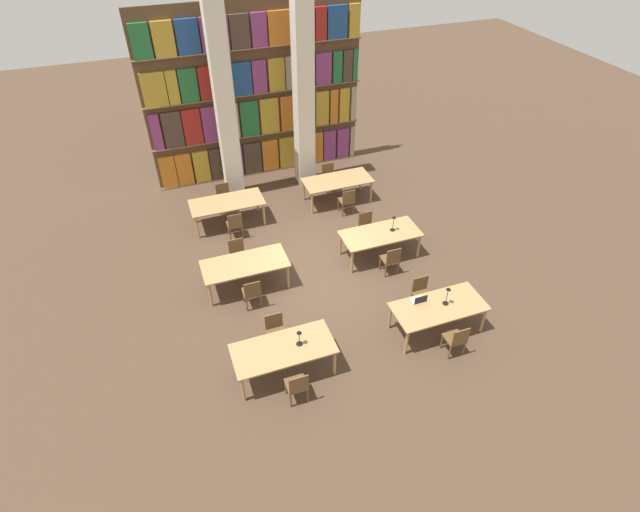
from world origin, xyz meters
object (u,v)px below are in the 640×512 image
Objects in this scene: chair_1 at (276,331)px; desk_lamp_0 at (299,335)px; chair_10 at (347,200)px; pillar_center at (304,94)px; chair_3 at (422,293)px; chair_9 at (224,197)px; reading_table_2 at (245,265)px; chair_4 at (252,292)px; desk_lamp_2 at (394,221)px; chair_8 at (235,224)px; chair_7 at (367,226)px; pillar_left at (224,105)px; desk_lamp_1 at (448,293)px; reading_table_3 at (380,235)px; reading_table_0 at (283,350)px; reading_table_5 at (337,182)px; reading_table_1 at (438,308)px; chair_2 at (456,339)px; reading_table_4 at (227,204)px; chair_0 at (297,386)px; laptop at (419,300)px; chair_6 at (391,259)px; chair_11 at (329,176)px; chair_5 at (238,254)px.

chair_1 is 2.16× the size of desk_lamp_0.
chair_10 is (3.18, 5.13, -0.56)m from desk_lamp_0.
pillar_center is 7.17m from chair_3.
pillar_center reaches higher than chair_3.
reading_table_2 is at bearing 87.11° from chair_9.
chair_1 is 1.40m from chair_4.
chair_8 is at bearing 151.23° from desk_lamp_2.
chair_7 is at bearing -81.25° from pillar_center.
desk_lamp_0 reaches higher than reading_table_2.
pillar_left reaches higher than desk_lamp_1.
pillar_left is at bearing 123.88° from reading_table_3.
reading_table_0 is 6.86m from reading_table_5.
desk_lamp_2 reaches higher than reading_table_2.
reading_table_0 and reading_table_1 have the same top height.
pillar_left is 12.74× the size of desk_lamp_2.
pillar_left is 9.14m from chair_2.
pillar_left is 3.50m from chair_8.
chair_0 is at bearing -89.84° from reading_table_4.
laptop is at bearing 109.52° from chair_2.
chair_3 is at bearing -88.23° from chair_10.
chair_6 reaches higher than reading_table_0.
chair_2 is 0.41× the size of reading_table_4.
reading_table_5 is (-0.30, 5.90, -0.41)m from desk_lamp_1.
chair_3 is at bearing 88.10° from reading_table_1.
desk_lamp_0 is 0.46× the size of chair_6.
chair_11 is (-0.41, 3.74, -0.61)m from desk_lamp_2.
desk_lamp_1 is (3.26, -7.43, -1.90)m from pillar_left.
desk_lamp_0 is at bearing -80.96° from reading_table_2.
pillar_left reaches higher than desk_lamp_2.
chair_0 is 0.41× the size of reading_table_3.
chair_4 reaches higher than reading_table_2.
chair_5 is at bearing 85.71° from chair_9.
chair_8 is at bearing -178.97° from chair_10.
reading_table_5 is (-0.12, 5.91, 0.00)m from reading_table_1.
laptop is (0.32, -7.15, -2.19)m from pillar_center.
chair_1 is 5.57m from chair_10.
reading_table_1 is 2.43× the size of chair_5.
reading_table_5 is (-0.02, 2.20, 0.22)m from chair_7.
pillar_center is 7.49m from laptop.
chair_2 is 1.18m from laptop.
chair_2 is at bearing -85.13° from pillar_center.
chair_5 is at bearing -149.21° from reading_table_5.
chair_6 is (-0.28, 2.15, -0.63)m from desk_lamp_1.
reading_table_0 is 2.43× the size of chair_11.
chair_2 is 0.41× the size of reading_table_2.
pillar_left is 12.11× the size of desk_lamp_1.
reading_table_5 is at bearing -124.17° from chair_1.
reading_table_5 is 2.43× the size of chair_11.
reading_table_1 is at bearing -58.28° from reading_table_4.
chair_10 is (3.47, -1.48, 0.00)m from chair_9.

